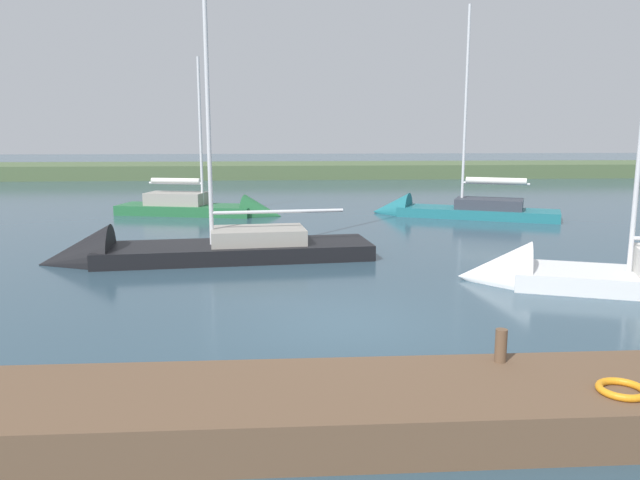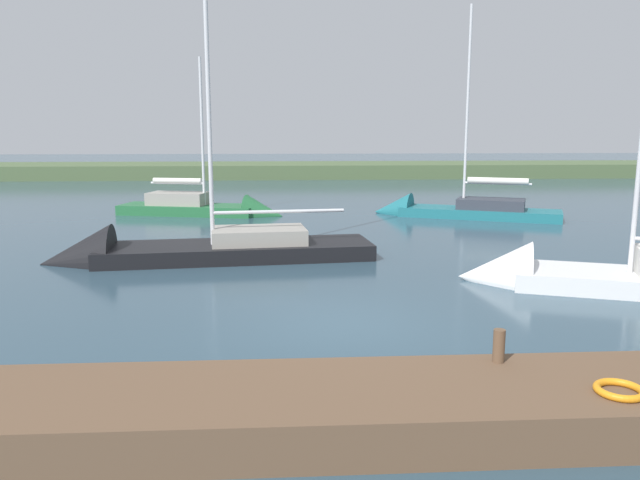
# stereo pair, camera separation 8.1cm
# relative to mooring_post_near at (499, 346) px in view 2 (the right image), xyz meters

# --- Properties ---
(ground_plane) EXTENTS (200.00, 200.00, 0.00)m
(ground_plane) POSITION_rel_mooring_post_near_xyz_m (1.94, -3.96, -0.90)
(ground_plane) COLOR #2D4756
(far_shoreline) EXTENTS (180.00, 8.00, 2.40)m
(far_shoreline) POSITION_rel_mooring_post_near_xyz_m (1.94, -47.07, -0.90)
(far_shoreline) COLOR #4C603D
(far_shoreline) RESTS_ON ground_plane
(dock_pier) EXTENTS (19.38, 2.20, 0.65)m
(dock_pier) POSITION_rel_mooring_post_near_xyz_m (1.94, 0.77, -0.58)
(dock_pier) COLOR brown
(dock_pier) RESTS_ON ground_plane
(mooring_post_near) EXTENTS (0.18, 0.18, 0.51)m
(mooring_post_near) POSITION_rel_mooring_post_near_xyz_m (0.00, 0.00, 0.00)
(mooring_post_near) COLOR brown
(mooring_post_near) RESTS_ON dock_pier
(life_ring_buoy) EXTENTS (0.66, 0.66, 0.10)m
(life_ring_buoy) POSITION_rel_mooring_post_near_xyz_m (-1.21, 1.21, -0.20)
(life_ring_buoy) COLOR orange
(life_ring_buoy) RESTS_ON dock_pier
(sailboat_inner_slip) EXTENTS (10.61, 3.50, 13.15)m
(sailboat_inner_slip) POSITION_rel_mooring_post_near_xyz_m (6.45, -10.83, -0.79)
(sailboat_inner_slip) COLOR black
(sailboat_inner_slip) RESTS_ON ground_plane
(sailboat_mid_channel) EXTENTS (8.90, 5.36, 10.71)m
(sailboat_mid_channel) POSITION_rel_mooring_post_near_xyz_m (-4.86, -20.38, -0.71)
(sailboat_mid_channel) COLOR #1E6B75
(sailboat_mid_channel) RESTS_ON ground_plane
(sailboat_far_right) EXTENTS (9.07, 5.04, 9.95)m
(sailboat_far_right) POSITION_rel_mooring_post_near_xyz_m (-5.13, -6.49, -0.69)
(sailboat_far_right) COLOR white
(sailboat_far_right) RESTS_ON ground_plane
(sailboat_near_dock) EXTENTS (8.42, 3.83, 8.55)m
(sailboat_near_dock) POSITION_rel_mooring_post_near_xyz_m (6.73, -21.65, -0.76)
(sailboat_near_dock) COLOR #236638
(sailboat_near_dock) RESTS_ON ground_plane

